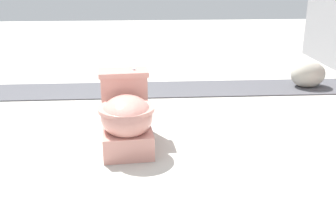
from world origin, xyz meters
TOP-DOWN VIEW (x-y plane):
  - ground_plane at (0.00, 0.00)m, footprint 14.00×14.00m
  - gravel_strip at (-1.26, 0.50)m, footprint 0.56×8.00m
  - toilet at (0.08, 0.29)m, footprint 0.66×0.43m
  - boulder_near at (-1.26, 2.17)m, footprint 0.34×0.42m

SIDE VIEW (x-z plane):
  - ground_plane at x=0.00m, z-range 0.00..0.00m
  - gravel_strip at x=-1.26m, z-range 0.00..0.01m
  - boulder_near at x=-1.26m, z-range 0.00..0.29m
  - toilet at x=0.08m, z-range -0.04..0.48m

